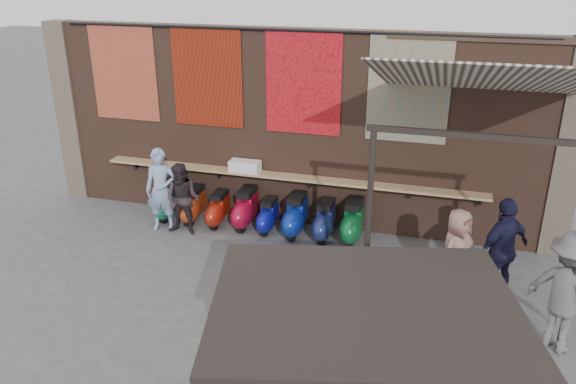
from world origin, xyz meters
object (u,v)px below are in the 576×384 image
object	(u,v)px
scooter_stool_1	(194,205)
diner_right	(183,200)
diner_left	(161,190)
scooter_stool_6	(325,221)
scooter_stool_7	(353,222)
shopper_tan	(456,252)
scooter_stool_4	(268,216)
shopper_navy	(503,249)
shopper_grey	(568,293)
scooter_stool_3	(246,209)
scooter_stool_5	(296,216)
shelf_box	(245,166)
scooter_stool_0	(169,202)
scooter_stool_2	(218,209)

from	to	relation	value
scooter_stool_1	diner_right	xyz separation A→B (m)	(0.05, -0.58, 0.37)
diner_left	diner_right	bearing A→B (deg)	-21.09
scooter_stool_6	scooter_stool_7	distance (m)	0.56
scooter_stool_6	shopper_tan	distance (m)	2.84
scooter_stool_4	diner_right	world-z (taller)	diner_right
shopper_navy	scooter_stool_7	bearing A→B (deg)	-70.27
scooter_stool_4	shopper_grey	world-z (taller)	shopper_grey
scooter_stool_3	scooter_stool_5	world-z (taller)	scooter_stool_5
scooter_stool_7	diner_right	world-z (taller)	diner_right
shelf_box	scooter_stool_7	world-z (taller)	shelf_box
shelf_box	scooter_stool_4	xyz separation A→B (m)	(0.61, -0.34, -0.90)
scooter_stool_7	shopper_tan	distance (m)	2.38
scooter_stool_4	shelf_box	bearing A→B (deg)	150.45
scooter_stool_5	scooter_stool_3	bearing A→B (deg)	176.55
scooter_stool_1	scooter_stool_6	size ratio (longest dim) A/B	0.97
scooter_stool_0	diner_left	world-z (taller)	diner_left
diner_right	shopper_grey	xyz separation A→B (m)	(6.78, -1.88, 0.17)
scooter_stool_2	diner_right	bearing A→B (deg)	-133.38
scooter_stool_3	scooter_stool_6	bearing A→B (deg)	-2.50
scooter_stool_7	shopper_tan	bearing A→B (deg)	-35.03
diner_right	shopper_tan	xyz separation A→B (m)	(5.30, -0.75, 0.00)
scooter_stool_2	shopper_tan	xyz separation A→B (m)	(4.77, -1.30, 0.39)
shopper_tan	shopper_navy	bearing A→B (deg)	-57.25
scooter_stool_1	scooter_stool_7	size ratio (longest dim) A/B	0.89
scooter_stool_1	scooter_stool_4	bearing A→B (deg)	-0.94
scooter_stool_2	scooter_stool_4	world-z (taller)	scooter_stool_2
scooter_stool_2	shopper_grey	size ratio (longest dim) A/B	0.41
scooter_stool_2	scooter_stool_0	bearing A→B (deg)	178.66
scooter_stool_3	scooter_stool_0	bearing A→B (deg)	-178.23
scooter_stool_0	shopper_grey	bearing A→B (deg)	-18.35
scooter_stool_2	scooter_stool_6	world-z (taller)	scooter_stool_6
scooter_stool_0	shopper_grey	world-z (taller)	shopper_grey
shelf_box	shopper_grey	bearing A→B (deg)	-25.73
scooter_stool_0	scooter_stool_5	bearing A→B (deg)	-0.25
scooter_stool_4	diner_left	size ratio (longest dim) A/B	0.42
shelf_box	scooter_stool_3	xyz separation A→B (m)	(0.09, -0.27, -0.83)
scooter_stool_4	shopper_tan	distance (m)	3.92
scooter_stool_6	diner_right	size ratio (longest dim) A/B	0.55
scooter_stool_0	scooter_stool_2	world-z (taller)	scooter_stool_0
scooter_stool_6	diner_right	distance (m)	2.88
scooter_stool_7	diner_left	xyz separation A→B (m)	(-3.87, -0.53, 0.45)
diner_right	shopper_navy	distance (m)	6.05
scooter_stool_1	scooter_stool_3	size ratio (longest dim) A/B	0.91
scooter_stool_5	diner_left	size ratio (longest dim) A/B	0.51
shopper_tan	scooter_stool_3	bearing A→B (deg)	101.54
scooter_stool_6	diner_right	world-z (taller)	diner_right
scooter_stool_5	scooter_stool_7	xyz separation A→B (m)	(1.16, 0.04, 0.00)
shopper_tan	scooter_stool_1	bearing A→B (deg)	105.81
scooter_stool_3	shopper_tan	xyz separation A→B (m)	(4.19, -1.38, 0.34)
diner_left	shopper_tan	world-z (taller)	diner_left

